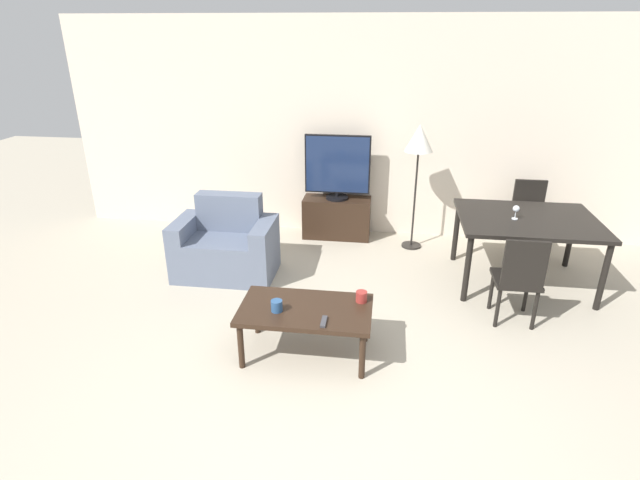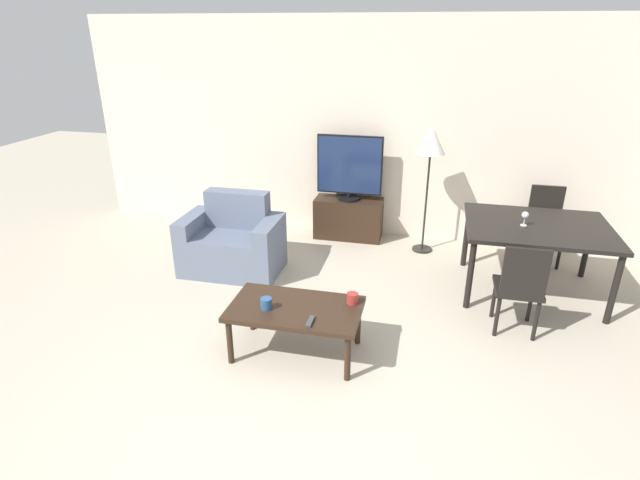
{
  "view_description": "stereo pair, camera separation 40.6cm",
  "coord_description": "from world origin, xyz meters",
  "px_view_note": "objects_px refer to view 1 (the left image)",
  "views": [
    {
      "loc": [
        0.4,
        -2.5,
        2.55
      ],
      "look_at": [
        -0.2,
        1.89,
        0.65
      ],
      "focal_mm": 28.0,
      "sensor_mm": 36.0,
      "label": 1
    },
    {
      "loc": [
        0.8,
        -2.43,
        2.55
      ],
      "look_at": [
        -0.2,
        1.89,
        0.65
      ],
      "focal_mm": 28.0,
      "sensor_mm": 36.0,
      "label": 2
    }
  ],
  "objects_px": {
    "armchair": "(226,247)",
    "dining_chair_far": "(529,214)",
    "coffee_table": "(306,313)",
    "remote_primary": "(324,322)",
    "tv_stand": "(337,218)",
    "floor_lamp": "(419,144)",
    "dining_table": "(527,224)",
    "dining_chair_near": "(519,277)",
    "cup_white_near": "(361,297)",
    "cup_colored_far": "(277,306)",
    "tv": "(337,167)",
    "wine_glass_left": "(516,210)"
  },
  "relations": [
    {
      "from": "dining_chair_near",
      "to": "cup_white_near",
      "type": "bearing_deg",
      "value": -157.85
    },
    {
      "from": "armchair",
      "to": "tv_stand",
      "type": "xyz_separation_m",
      "value": [
        1.09,
        1.23,
        -0.06
      ]
    },
    {
      "from": "coffee_table",
      "to": "wine_glass_left",
      "type": "height_order",
      "value": "wine_glass_left"
    },
    {
      "from": "coffee_table",
      "to": "floor_lamp",
      "type": "distance_m",
      "value": 2.73
    },
    {
      "from": "armchair",
      "to": "dining_chair_far",
      "type": "bearing_deg",
      "value": 17.43
    },
    {
      "from": "coffee_table",
      "to": "cup_colored_far",
      "type": "distance_m",
      "value": 0.25
    },
    {
      "from": "dining_chair_far",
      "to": "cup_colored_far",
      "type": "relative_size",
      "value": 9.26
    },
    {
      "from": "tv",
      "to": "remote_primary",
      "type": "xyz_separation_m",
      "value": [
        0.19,
        -2.79,
        -0.48
      ]
    },
    {
      "from": "tv",
      "to": "wine_glass_left",
      "type": "xyz_separation_m",
      "value": [
        1.93,
        -1.07,
        -0.09
      ]
    },
    {
      "from": "armchair",
      "to": "cup_white_near",
      "type": "relative_size",
      "value": 11.53
    },
    {
      "from": "dining_chair_far",
      "to": "wine_glass_left",
      "type": "xyz_separation_m",
      "value": [
        -0.39,
        -0.91,
        0.36
      ]
    },
    {
      "from": "dining_table",
      "to": "coffee_table",
      "type": "bearing_deg",
      "value": -142.58
    },
    {
      "from": "dining_chair_near",
      "to": "cup_white_near",
      "type": "height_order",
      "value": "dining_chair_near"
    },
    {
      "from": "coffee_table",
      "to": "dining_chair_near",
      "type": "distance_m",
      "value": 1.97
    },
    {
      "from": "floor_lamp",
      "to": "wine_glass_left",
      "type": "height_order",
      "value": "floor_lamp"
    },
    {
      "from": "tv_stand",
      "to": "cup_white_near",
      "type": "distance_m",
      "value": 2.48
    },
    {
      "from": "cup_colored_far",
      "to": "cup_white_near",
      "type": "bearing_deg",
      "value": 20.16
    },
    {
      "from": "floor_lamp",
      "to": "wine_glass_left",
      "type": "bearing_deg",
      "value": -41.94
    },
    {
      "from": "dining_chair_near",
      "to": "cup_colored_far",
      "type": "distance_m",
      "value": 2.2
    },
    {
      "from": "dining_chair_far",
      "to": "wine_glass_left",
      "type": "bearing_deg",
      "value": -113.27
    },
    {
      "from": "coffee_table",
      "to": "dining_chair_near",
      "type": "bearing_deg",
      "value": 21.7
    },
    {
      "from": "armchair",
      "to": "dining_chair_near",
      "type": "height_order",
      "value": "dining_chair_near"
    },
    {
      "from": "dining_table",
      "to": "remote_primary",
      "type": "xyz_separation_m",
      "value": [
        -1.89,
        -1.78,
        -0.22
      ]
    },
    {
      "from": "floor_lamp",
      "to": "armchair",
      "type": "bearing_deg",
      "value": -153.52
    },
    {
      "from": "coffee_table",
      "to": "remote_primary",
      "type": "xyz_separation_m",
      "value": [
        0.18,
        -0.2,
        0.06
      ]
    },
    {
      "from": "floor_lamp",
      "to": "dining_chair_near",
      "type": "bearing_deg",
      "value": -62.3
    },
    {
      "from": "floor_lamp",
      "to": "tv",
      "type": "bearing_deg",
      "value": 168.26
    },
    {
      "from": "dining_chair_far",
      "to": "tv_stand",
      "type": "bearing_deg",
      "value": 176.15
    },
    {
      "from": "dining_table",
      "to": "wine_glass_left",
      "type": "xyz_separation_m",
      "value": [
        -0.15,
        -0.06,
        0.18
      ]
    },
    {
      "from": "armchair",
      "to": "dining_table",
      "type": "distance_m",
      "value": 3.2
    },
    {
      "from": "dining_chair_far",
      "to": "cup_colored_far",
      "type": "height_order",
      "value": "dining_chair_far"
    },
    {
      "from": "dining_table",
      "to": "dining_chair_far",
      "type": "distance_m",
      "value": 0.91
    },
    {
      "from": "armchair",
      "to": "cup_colored_far",
      "type": "xyz_separation_m",
      "value": [
        0.89,
        -1.44,
        0.17
      ]
    },
    {
      "from": "tv",
      "to": "dining_table",
      "type": "height_order",
      "value": "tv"
    },
    {
      "from": "floor_lamp",
      "to": "dining_table",
      "type": "bearing_deg",
      "value": -35.92
    },
    {
      "from": "wine_glass_left",
      "to": "cup_white_near",
      "type": "bearing_deg",
      "value": -137.29
    },
    {
      "from": "dining_table",
      "to": "floor_lamp",
      "type": "bearing_deg",
      "value": 144.08
    },
    {
      "from": "coffee_table",
      "to": "cup_white_near",
      "type": "bearing_deg",
      "value": 20.26
    },
    {
      "from": "remote_primary",
      "to": "cup_colored_far",
      "type": "xyz_separation_m",
      "value": [
        -0.4,
        0.12,
        0.04
      ]
    },
    {
      "from": "armchair",
      "to": "tv",
      "type": "bearing_deg",
      "value": 48.28
    },
    {
      "from": "dining_chair_far",
      "to": "remote_primary",
      "type": "xyz_separation_m",
      "value": [
        -2.13,
        -2.64,
        -0.03
      ]
    },
    {
      "from": "coffee_table",
      "to": "dining_table",
      "type": "relative_size",
      "value": 0.78
    },
    {
      "from": "armchair",
      "to": "dining_chair_near",
      "type": "xyz_separation_m",
      "value": [
        2.94,
        -0.64,
        0.17
      ]
    },
    {
      "from": "coffee_table",
      "to": "dining_chair_far",
      "type": "bearing_deg",
      "value": 46.54
    },
    {
      "from": "tv_stand",
      "to": "dining_chair_near",
      "type": "xyz_separation_m",
      "value": [
        1.84,
        -1.87,
        0.22
      ]
    },
    {
      "from": "cup_colored_far",
      "to": "coffee_table",
      "type": "bearing_deg",
      "value": 19.95
    },
    {
      "from": "tv_stand",
      "to": "remote_primary",
      "type": "xyz_separation_m",
      "value": [
        0.19,
        -2.8,
        0.19
      ]
    },
    {
      "from": "dining_chair_near",
      "to": "wine_glass_left",
      "type": "xyz_separation_m",
      "value": [
        0.09,
        0.8,
        0.36
      ]
    },
    {
      "from": "tv",
      "to": "coffee_table",
      "type": "height_order",
      "value": "tv"
    },
    {
      "from": "tv",
      "to": "cup_white_near",
      "type": "distance_m",
      "value": 2.51
    }
  ]
}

